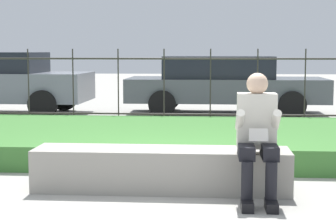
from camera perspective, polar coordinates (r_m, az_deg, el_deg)
The scene contains 6 objects.
ground_plane at distance 5.93m, azimuth -0.05°, elevation -7.95°, with size 60.00×60.00×0.00m, color #9E9B93.
stone_bench at distance 5.89m, azimuth -0.68°, elevation -6.10°, with size 2.66×0.55×0.44m.
person_seated_reader at distance 5.50m, azimuth 9.06°, elevation -2.01°, with size 0.42×0.73×1.24m.
grass_berm at distance 8.22m, azimuth 1.27°, elevation -2.85°, with size 10.46×3.35×0.31m.
iron_fence at distance 10.24m, azimuth 1.96°, elevation 2.49°, with size 8.46×0.03×1.49m.
car_parked_center at distance 13.05m, azimuth 5.67°, elevation 2.92°, with size 4.53×1.93×1.33m.
Camera 1 is at (0.46, -5.73, 1.45)m, focal length 60.00 mm.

